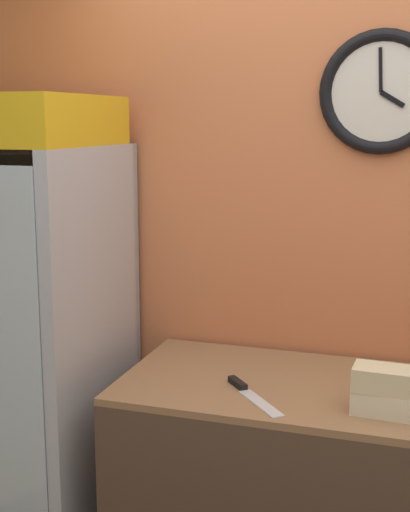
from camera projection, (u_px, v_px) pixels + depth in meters
wall_back at (396, 243)px, 2.68m from camera, size 5.20×0.10×2.70m
beverage_cooler at (20, 316)px, 2.84m from camera, size 0.78×0.72×1.90m
sandwich_stack_bottom at (396, 404)px, 2.22m from camera, size 0.28×0.13×0.08m
sandwich_stack_middle at (397, 381)px, 2.20m from camera, size 0.27×0.13×0.08m
chefs_knife at (247, 391)px, 2.40m from camera, size 0.25×0.28×0.02m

